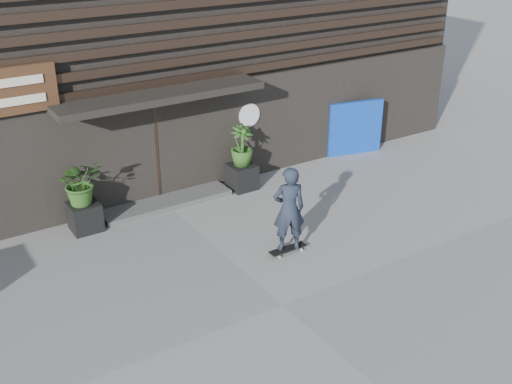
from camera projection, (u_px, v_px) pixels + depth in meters
ground at (283, 305)px, 10.45m from camera, size 80.00×80.00×0.00m
entrance_step at (166, 202)px, 13.93m from camera, size 3.00×0.80×0.12m
planter_pot_left at (85, 217)px, 12.75m from camera, size 0.60×0.60×0.60m
bamboo_left at (80, 182)px, 12.42m from camera, size 0.86×0.75×0.96m
planter_pot_right at (242, 177)px, 14.61m from camera, size 0.60×0.60×0.60m
bamboo_right at (242, 146)px, 14.28m from camera, size 0.54×0.54×0.96m
blue_tarp at (355, 128)px, 16.48m from camera, size 1.53×0.45×1.45m
skateboarder at (289, 209)px, 11.62m from camera, size 0.78×0.60×1.79m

